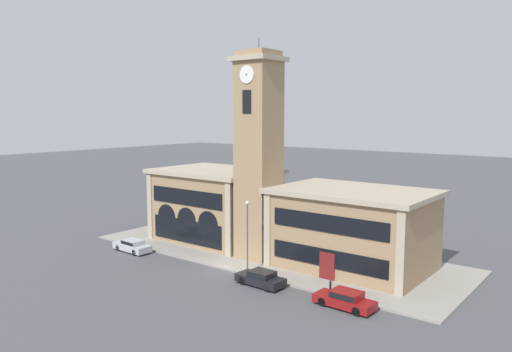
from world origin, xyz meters
TOP-DOWN VIEW (x-y plane):
  - ground_plane at (0.00, 0.00)m, footprint 300.00×300.00m
  - sidewalk_kerb at (0.00, 7.31)m, footprint 39.77×14.62m
  - clock_tower at (-0.00, 5.09)m, footprint 4.30×4.30m
  - town_hall_left_wing at (-8.45, 7.92)m, footprint 13.40×10.03m
  - town_hall_right_wing at (8.99, 7.93)m, footprint 14.48×10.03m
  - parked_car_near at (-11.96, -1.33)m, footprint 4.67×1.88m
  - parked_car_mid at (5.20, -1.33)m, footprint 4.39×1.93m
  - parked_car_far at (13.19, -1.33)m, footprint 4.73×1.92m
  - street_lamp at (2.27, 0.50)m, footprint 0.36×0.36m
  - bollard at (10.92, 0.45)m, footprint 0.18×0.18m

SIDE VIEW (x-z plane):
  - ground_plane at x=0.00m, z-range 0.00..0.00m
  - sidewalk_kerb at x=0.00m, z-range 0.00..0.15m
  - bollard at x=10.92m, z-range 0.14..1.20m
  - parked_car_near at x=-11.96m, z-range 0.03..1.34m
  - parked_car_mid at x=5.20m, z-range 0.04..1.36m
  - parked_car_far at x=13.19m, z-range 0.03..1.41m
  - town_hall_right_wing at x=8.99m, z-range 0.02..7.57m
  - town_hall_left_wing at x=-8.45m, z-range 0.02..8.26m
  - street_lamp at x=2.27m, z-range 1.10..7.71m
  - clock_tower at x=0.00m, z-range -0.54..21.27m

